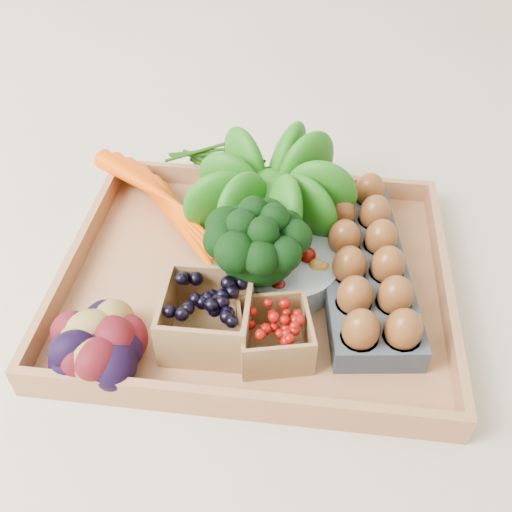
# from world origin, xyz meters

# --- Properties ---
(ground) EXTENTS (4.00, 4.00, 0.00)m
(ground) POSITION_xyz_m (0.00, 0.00, 0.00)
(ground) COLOR beige
(ground) RESTS_ON ground
(tray) EXTENTS (0.55, 0.45, 0.01)m
(tray) POSITION_xyz_m (0.00, 0.00, 0.01)
(tray) COLOR #AF7549
(tray) RESTS_ON ground
(carrots) EXTENTS (0.24, 0.17, 0.06)m
(carrots) POSITION_xyz_m (-0.15, 0.11, 0.04)
(carrots) COLOR #EC4A00
(carrots) RESTS_ON tray
(lettuce) EXTENTS (0.17, 0.17, 0.17)m
(lettuce) POSITION_xyz_m (0.01, 0.12, 0.10)
(lettuce) COLOR #17560D
(lettuce) RESTS_ON tray
(broccoli) EXTENTS (0.14, 0.14, 0.11)m
(broccoli) POSITION_xyz_m (0.01, -0.03, 0.07)
(broccoli) COLOR black
(broccoli) RESTS_ON tray
(cherry_bowl) EXTENTS (0.15, 0.15, 0.04)m
(cherry_bowl) POSITION_xyz_m (0.04, 0.00, 0.04)
(cherry_bowl) COLOR #8C9EA5
(cherry_bowl) RESTS_ON tray
(egg_carton) EXTENTS (0.16, 0.35, 0.04)m
(egg_carton) POSITION_xyz_m (0.15, 0.02, 0.03)
(egg_carton) COLOR #3D454D
(egg_carton) RESTS_ON tray
(potatoes) EXTENTS (0.16, 0.16, 0.09)m
(potatoes) POSITION_xyz_m (-0.18, -0.18, 0.06)
(potatoes) COLOR #450B11
(potatoes) RESTS_ON tray
(punnet_blackberry) EXTENTS (0.12, 0.12, 0.08)m
(punnet_blackberry) POSITION_xyz_m (-0.05, -0.11, 0.05)
(punnet_blackberry) COLOR black
(punnet_blackberry) RESTS_ON tray
(punnet_raspberry) EXTENTS (0.11, 0.11, 0.06)m
(punnet_raspberry) POSITION_xyz_m (0.04, -0.13, 0.05)
(punnet_raspberry) COLOR #760905
(punnet_raspberry) RESTS_ON tray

